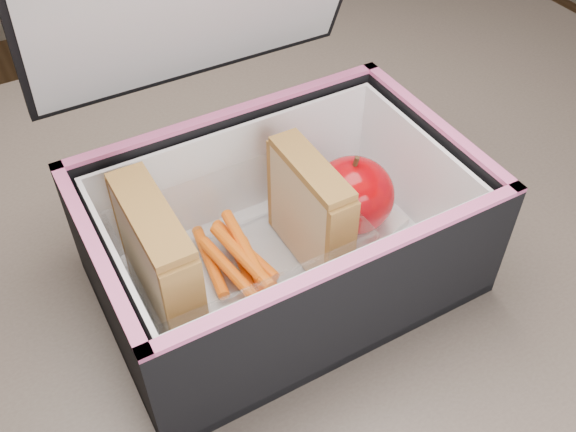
# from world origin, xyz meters

# --- Properties ---
(kitchen_table) EXTENTS (1.20, 0.80, 0.75)m
(kitchen_table) POSITION_xyz_m (0.00, 0.00, 0.66)
(kitchen_table) COLOR brown
(kitchen_table) RESTS_ON ground
(lunch_bag) EXTENTS (0.31, 0.28, 0.30)m
(lunch_bag) POSITION_xyz_m (-0.01, -0.04, 0.82)
(lunch_bag) COLOR black
(lunch_bag) RESTS_ON kitchen_table
(plastic_tub) EXTENTS (0.18, 0.13, 0.07)m
(plastic_tub) POSITION_xyz_m (-0.05, -0.05, 0.80)
(plastic_tub) COLOR white
(plastic_tub) RESTS_ON lunch_bag
(sandwich_left) EXTENTS (0.03, 0.11, 0.12)m
(sandwich_left) POSITION_xyz_m (-0.12, -0.05, 0.83)
(sandwich_left) COLOR tan
(sandwich_left) RESTS_ON plastic_tub
(sandwich_right) EXTENTS (0.03, 0.09, 0.10)m
(sandwich_right) POSITION_xyz_m (0.01, -0.05, 0.82)
(sandwich_right) COLOR tan
(sandwich_right) RESTS_ON plastic_tub
(carrot_sticks) EXTENTS (0.05, 0.14, 0.03)m
(carrot_sticks) POSITION_xyz_m (-0.05, -0.04, 0.78)
(carrot_sticks) COLOR orange
(carrot_sticks) RESTS_ON plastic_tub
(paper_napkin) EXTENTS (0.09, 0.09, 0.01)m
(paper_napkin) POSITION_xyz_m (0.07, -0.03, 0.77)
(paper_napkin) COLOR white
(paper_napkin) RESTS_ON lunch_bag
(red_apple) EXTENTS (0.08, 0.08, 0.08)m
(red_apple) POSITION_xyz_m (0.06, -0.03, 0.81)
(red_apple) COLOR #8C000E
(red_apple) RESTS_ON paper_napkin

